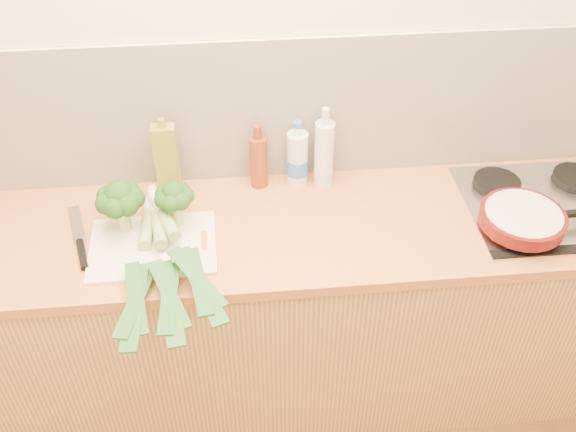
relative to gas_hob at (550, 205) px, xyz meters
name	(u,v)px	position (x,y,z in m)	size (l,w,h in m)	color
room_shell	(253,113)	(-1.02, 0.29, 0.26)	(3.50, 3.50, 3.50)	beige
counter	(263,313)	(-1.02, 0.00, -0.46)	(3.20, 0.62, 0.90)	tan
gas_hob	(550,205)	(0.00, 0.00, 0.00)	(0.58, 0.50, 0.04)	silver
chopping_board	(153,246)	(-1.38, -0.07, -0.01)	(0.41, 0.30, 0.01)	silver
broccoli_left	(120,199)	(-1.47, 0.02, 0.13)	(0.16, 0.16, 0.19)	#B8C573
broccoli_right	(174,197)	(-1.30, 0.03, 0.11)	(0.13, 0.13, 0.17)	#B8C573
leek_front	(145,242)	(-1.40, -0.08, 0.02)	(0.11, 0.73, 0.04)	white
leek_mid	(161,243)	(-1.34, -0.11, 0.04)	(0.17, 0.70, 0.04)	white
leek_back	(177,240)	(-1.29, -0.12, 0.06)	(0.26, 0.61, 0.04)	white
chefs_knife	(81,247)	(-1.61, -0.05, 0.00)	(0.12, 0.34, 0.02)	silver
skillet	(523,218)	(-0.15, -0.12, 0.05)	(0.41, 0.28, 0.05)	#520F0D
oil_tin	(167,162)	(-1.33, 0.20, 0.13)	(0.08, 0.05, 0.32)	olive
glass_bottle	(324,153)	(-0.77, 0.22, 0.12)	(0.07, 0.07, 0.32)	silver
amber_bottle	(259,161)	(-1.01, 0.24, 0.09)	(0.06, 0.06, 0.25)	maroon
water_bottle	(297,160)	(-0.87, 0.23, 0.09)	(0.08, 0.08, 0.24)	silver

